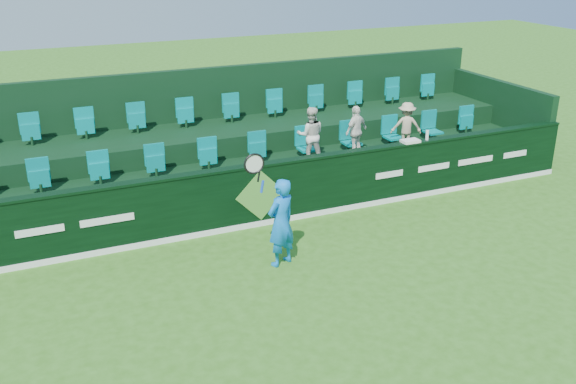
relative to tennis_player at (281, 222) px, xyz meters
name	(u,v)px	position (x,y,z in m)	size (l,w,h in m)	color
ground	(351,320)	(0.27, -2.19, -0.86)	(60.00, 60.00, 0.00)	#306518
sponsor_hoarding	(259,195)	(0.28, 1.80, -0.18)	(16.00, 0.25, 1.35)	black
stand_tier_front	(241,189)	(0.27, 2.91, -0.46)	(16.00, 2.00, 0.80)	black
stand_tier_back	(215,154)	(0.27, 4.81, -0.21)	(16.00, 1.80, 1.30)	black
stand_rear	(209,127)	(0.27, 5.25, 0.36)	(16.00, 4.10, 2.60)	black
seat_row_front	(234,154)	(0.27, 3.31, 0.24)	(13.50, 0.50, 0.60)	#037D7B
seat_row_back	(210,114)	(0.27, 5.11, 0.74)	(13.50, 0.50, 0.60)	#037D7B
tennis_player	(281,222)	(0.00, 0.00, 0.00)	(1.11, 0.60, 2.29)	blue
spectator_left	(311,135)	(1.99, 2.93, 0.59)	(0.63, 0.49, 1.30)	silver
spectator_middle	(356,131)	(3.18, 2.93, 0.55)	(0.71, 0.30, 1.21)	white
spectator_right	(406,126)	(4.58, 2.93, 0.52)	(0.74, 0.43, 1.15)	tan
towel	(410,141)	(3.95, 1.81, 0.52)	(0.40, 0.26, 0.06)	white
drinks_bottle	(427,135)	(4.39, 1.81, 0.61)	(0.07, 0.07, 0.23)	white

